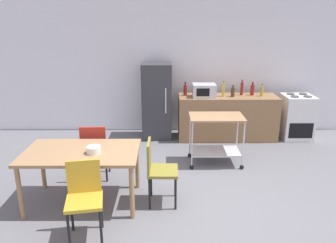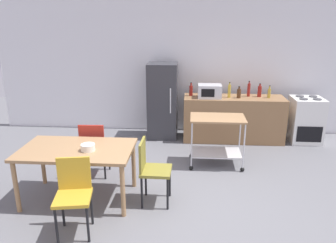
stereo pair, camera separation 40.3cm
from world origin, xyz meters
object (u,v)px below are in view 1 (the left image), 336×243
Objects in this scene: bottle_wine at (223,90)px; chair_mustard at (84,195)px; fruit_bowl at (94,150)px; dining_table at (82,157)px; stove_oven at (296,117)px; bottle_soda at (252,90)px; chair_olive at (158,168)px; microwave at (204,90)px; bottle_hot_sauce at (262,91)px; bottle_soy_sauce at (185,90)px; kitchen_cart at (216,132)px; bottle_sesame_oil at (233,92)px; bottle_sparkling_water at (242,88)px; refrigerator at (157,101)px; chair_red at (95,148)px.

chair_mustard is at bearing -122.84° from bottle_wine.
dining_table is at bearing 159.65° from fruit_bowl.
stove_oven reaches higher than fruit_bowl.
bottle_soda is at bearing 10.46° from bottle_wine.
chair_olive is 3.33× the size of bottle_soda.
microwave is (-1.95, -0.09, 0.58)m from stove_oven.
bottle_hot_sauce is (2.04, 2.53, 0.48)m from chair_olive.
microwave is (0.87, 2.47, 0.51)m from chair_olive.
microwave is at bearing 56.01° from fruit_bowl.
bottle_soy_sauce is 0.40m from microwave.
chair_mustard is (0.19, -0.72, -0.15)m from dining_table.
bottle_wine is at bearing -178.09° from stove_oven.
stove_oven is 2.04m from microwave.
bottle_wine reaches higher than microwave.
chair_mustard is 3.57× the size of bottle_hot_sauce.
kitchen_cart reaches higher than dining_table.
bottle_sparkling_water is (0.21, 0.16, 0.04)m from bottle_sesame_oil.
microwave reaches higher than stove_oven.
bottle_hot_sauce is at bearing 39.47° from dining_table.
bottle_soda reaches higher than dining_table.
bottle_sparkling_water is 0.40m from bottle_hot_sauce.
chair_mustard is 4.79× the size of fruit_bowl.
refrigerator is (0.73, 3.34, 0.26)m from chair_mustard.
bottle_soda is (1.87, 2.62, 0.49)m from chair_olive.
refrigerator reaches higher than bottle_hot_sauce.
bottle_sparkling_water reaches higher than chair_red.
fruit_bowl is at bearing -105.52° from refrigerator.
bottle_soda is at bearing 8.69° from microwave.
kitchen_cart is 2.94× the size of bottle_wine.
refrigerator is 4.96× the size of bottle_sparkling_water.
bottle_soda is at bearing 44.65° from fruit_bowl.
microwave is 0.81m from bottle_sparkling_water.
bottle_hot_sauce is (2.85, 3.23, 0.48)m from chair_mustard.
chair_red is 3.33× the size of bottle_soda.
fruit_bowl is at bearing -138.07° from bottle_hot_sauce.
bottle_soy_sauce is at bearing 108.81° from kitchen_cart.
refrigerator reaches higher than stove_oven.
bottle_soy_sauce is 1.16m from bottle_sparkling_water.
bottle_hot_sauce reaches higher than fruit_bowl.
kitchen_cart is at bearing 32.76° from dining_table.
bottle_sesame_oil is at bearing -146.41° from chair_red.
bottle_wine is (0.39, 0.04, 0.00)m from microwave.
chair_olive is at bearing -1.39° from dining_table.
chair_olive is at bearing -122.19° from bottle_sparkling_water.
bottle_soy_sauce is 0.88× the size of bottle_wine.
bottle_soda reaches higher than bottle_sesame_oil.
chair_mustard is 3.62m from microwave.
microwave is at bearing -168.06° from bottle_sparkling_water.
chair_mustard is 4.34m from bottle_hot_sauce.
bottle_soda is 3.80m from fruit_bowl.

